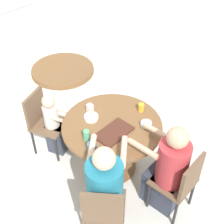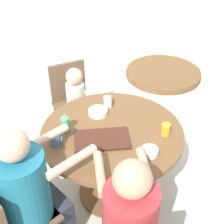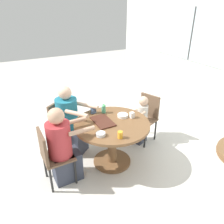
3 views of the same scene
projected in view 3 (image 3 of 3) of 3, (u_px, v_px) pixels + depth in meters
ground_plane at (112, 161)px, 3.56m from camera, size 16.00×16.00×0.00m
dining_table at (112, 133)px, 3.32m from camera, size 1.13×1.13×0.72m
chair_for_woman_green_shirt at (62, 122)px, 3.68m from camera, size 0.56×0.56×0.86m
chair_for_man_blue_shirt at (51, 153)px, 2.93m from camera, size 0.41×0.41×0.86m
chair_for_toddler at (146, 114)px, 3.95m from camera, size 0.51×0.51×0.86m
person_woman_green_shirt at (70, 124)px, 3.61m from camera, size 0.71×0.65×1.17m
person_man_blue_shirt at (63, 149)px, 2.99m from camera, size 0.36×0.62×1.15m
person_toddler at (141, 121)px, 3.89m from camera, size 0.29×0.38×0.90m
food_tray_dark at (103, 121)px, 3.25m from camera, size 0.41×0.25×0.02m
coffee_mug at (93, 110)px, 3.50m from camera, size 0.10×0.09×0.10m
sippy_cup at (104, 108)px, 3.49m from camera, size 0.07×0.07×0.16m
juice_glass at (120, 135)px, 2.85m from camera, size 0.07×0.07×0.10m
milk_carton_small at (132, 115)px, 3.36m from camera, size 0.06×0.06×0.09m
bowl_white_shallow at (101, 134)px, 2.91m from camera, size 0.13×0.13×0.05m
bowl_cereal at (123, 116)px, 3.39m from camera, size 0.16×0.16×0.04m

